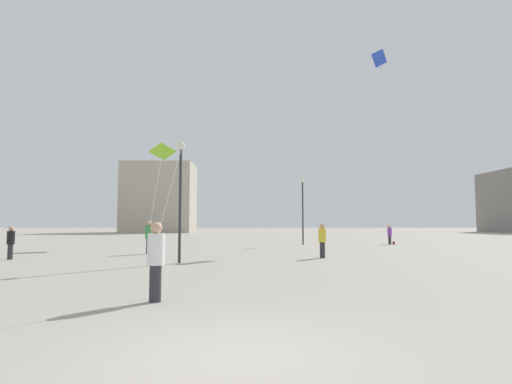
{
  "coord_description": "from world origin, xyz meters",
  "views": [
    {
      "loc": [
        0.34,
        -5.36,
        1.72
      ],
      "look_at": [
        0.0,
        22.04,
        3.84
      ],
      "focal_mm": 28.4,
      "sensor_mm": 36.0,
      "label": 1
    }
  ],
  "objects_px": {
    "kite_lime_delta": "(163,152)",
    "lamppost_east": "(303,200)",
    "kite_cobalt_delta": "(379,61)",
    "handbag_beside_flyer": "(394,243)",
    "person_in_green": "(149,236)",
    "person_in_purple": "(390,234)",
    "person_in_white": "(156,258)",
    "person_in_yellow": "(322,239)",
    "building_left_hall": "(160,198)",
    "lamppost_west": "(180,182)",
    "person_in_black": "(11,241)"
  },
  "relations": [
    {
      "from": "lamppost_west",
      "to": "handbag_beside_flyer",
      "type": "xyz_separation_m",
      "value": [
        14.36,
        15.78,
        -3.41
      ]
    },
    {
      "from": "handbag_beside_flyer",
      "to": "building_left_hall",
      "type": "bearing_deg",
      "value": 124.82
    },
    {
      "from": "person_in_black",
      "to": "handbag_beside_flyer",
      "type": "relative_size",
      "value": 4.96
    },
    {
      "from": "building_left_hall",
      "to": "handbag_beside_flyer",
      "type": "height_order",
      "value": "building_left_hall"
    },
    {
      "from": "handbag_beside_flyer",
      "to": "person_in_green",
      "type": "bearing_deg",
      "value": -148.47
    },
    {
      "from": "handbag_beside_flyer",
      "to": "kite_cobalt_delta",
      "type": "bearing_deg",
      "value": -150.22
    },
    {
      "from": "kite_cobalt_delta",
      "to": "handbag_beside_flyer",
      "type": "distance_m",
      "value": 15.07
    },
    {
      "from": "person_in_white",
      "to": "person_in_yellow",
      "type": "bearing_deg",
      "value": -163.09
    },
    {
      "from": "handbag_beside_flyer",
      "to": "kite_lime_delta",
      "type": "bearing_deg",
      "value": -171.33
    },
    {
      "from": "person_in_yellow",
      "to": "building_left_hall",
      "type": "relative_size",
      "value": 0.13
    },
    {
      "from": "kite_cobalt_delta",
      "to": "handbag_beside_flyer",
      "type": "height_order",
      "value": "kite_cobalt_delta"
    },
    {
      "from": "person_in_green",
      "to": "person_in_yellow",
      "type": "relative_size",
      "value": 1.07
    },
    {
      "from": "person_in_white",
      "to": "lamppost_west",
      "type": "xyz_separation_m",
      "value": [
        -1.2,
        8.56,
        2.57
      ]
    },
    {
      "from": "person_in_white",
      "to": "lamppost_east",
      "type": "distance_m",
      "value": 24.59
    },
    {
      "from": "person_in_purple",
      "to": "person_in_white",
      "type": "distance_m",
      "value": 27.41
    },
    {
      "from": "person_in_purple",
      "to": "handbag_beside_flyer",
      "type": "xyz_separation_m",
      "value": [
        0.35,
        0.1,
        -0.75
      ]
    },
    {
      "from": "lamppost_west",
      "to": "person_in_purple",
      "type": "bearing_deg",
      "value": 48.2
    },
    {
      "from": "lamppost_west",
      "to": "kite_cobalt_delta",
      "type": "bearing_deg",
      "value": 48.71
    },
    {
      "from": "kite_cobalt_delta",
      "to": "building_left_hall",
      "type": "relative_size",
      "value": 1.12
    },
    {
      "from": "kite_cobalt_delta",
      "to": "lamppost_east",
      "type": "distance_m",
      "value": 13.23
    },
    {
      "from": "kite_lime_delta",
      "to": "lamppost_east",
      "type": "distance_m",
      "value": 11.7
    },
    {
      "from": "kite_lime_delta",
      "to": "handbag_beside_flyer",
      "type": "relative_size",
      "value": 25.82
    },
    {
      "from": "person_in_black",
      "to": "lamppost_east",
      "type": "xyz_separation_m",
      "value": [
        15.34,
        13.51,
        2.71
      ]
    },
    {
      "from": "kite_cobalt_delta",
      "to": "building_left_hall",
      "type": "xyz_separation_m",
      "value": [
        -29.14,
        43.97,
        -8.64
      ]
    },
    {
      "from": "person_in_black",
      "to": "lamppost_west",
      "type": "bearing_deg",
      "value": -25.04
    },
    {
      "from": "kite_cobalt_delta",
      "to": "lamppost_east",
      "type": "xyz_separation_m",
      "value": [
        -6.42,
        0.03,
        -11.57
      ]
    },
    {
      "from": "person_in_white",
      "to": "kite_cobalt_delta",
      "type": "bearing_deg",
      "value": -164.64
    },
    {
      "from": "lamppost_east",
      "to": "person_in_green",
      "type": "bearing_deg",
      "value": -134.23
    },
    {
      "from": "person_in_yellow",
      "to": "building_left_hall",
      "type": "distance_m",
      "value": 60.98
    },
    {
      "from": "kite_lime_delta",
      "to": "person_in_purple",
      "type": "bearing_deg",
      "value": 8.52
    },
    {
      "from": "person_in_green",
      "to": "lamppost_west",
      "type": "distance_m",
      "value": 6.46
    },
    {
      "from": "person_in_purple",
      "to": "person_in_white",
      "type": "height_order",
      "value": "person_in_white"
    },
    {
      "from": "person_in_green",
      "to": "handbag_beside_flyer",
      "type": "xyz_separation_m",
      "value": [
        17.16,
        10.53,
        -0.9
      ]
    },
    {
      "from": "person_in_white",
      "to": "lamppost_west",
      "type": "bearing_deg",
      "value": -129.58
    },
    {
      "from": "person_in_purple",
      "to": "person_in_black",
      "type": "xyz_separation_m",
      "value": [
        -22.44,
        -13.97,
        -0.0
      ]
    },
    {
      "from": "person_in_purple",
      "to": "person_in_green",
      "type": "xyz_separation_m",
      "value": [
        -16.81,
        -10.43,
        0.14
      ]
    },
    {
      "from": "person_in_black",
      "to": "building_left_hall",
      "type": "height_order",
      "value": "building_left_hall"
    },
    {
      "from": "building_left_hall",
      "to": "lamppost_east",
      "type": "relative_size",
      "value": 2.42
    },
    {
      "from": "person_in_black",
      "to": "handbag_beside_flyer",
      "type": "xyz_separation_m",
      "value": [
        22.79,
        14.07,
        -0.75
      ]
    },
    {
      "from": "kite_lime_delta",
      "to": "lamppost_west",
      "type": "bearing_deg",
      "value": -72.82
    },
    {
      "from": "lamppost_east",
      "to": "handbag_beside_flyer",
      "type": "relative_size",
      "value": 16.85
    },
    {
      "from": "person_in_yellow",
      "to": "person_in_white",
      "type": "bearing_deg",
      "value": 99.34
    },
    {
      "from": "person_in_green",
      "to": "kite_cobalt_delta",
      "type": "relative_size",
      "value": 0.13
    },
    {
      "from": "building_left_hall",
      "to": "handbag_beside_flyer",
      "type": "bearing_deg",
      "value": -55.18
    },
    {
      "from": "person_in_yellow",
      "to": "lamppost_east",
      "type": "bearing_deg",
      "value": -56.65
    },
    {
      "from": "person_in_white",
      "to": "person_in_green",
      "type": "bearing_deg",
      "value": -121.44
    },
    {
      "from": "person_in_black",
      "to": "lamppost_west",
      "type": "xyz_separation_m",
      "value": [
        8.43,
        -1.71,
        2.67
      ]
    },
    {
      "from": "person_in_black",
      "to": "lamppost_west",
      "type": "relative_size",
      "value": 0.3
    },
    {
      "from": "person_in_green",
      "to": "person_in_yellow",
      "type": "height_order",
      "value": "person_in_green"
    },
    {
      "from": "person_in_purple",
      "to": "lamppost_west",
      "type": "distance_m",
      "value": 21.19
    }
  ]
}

